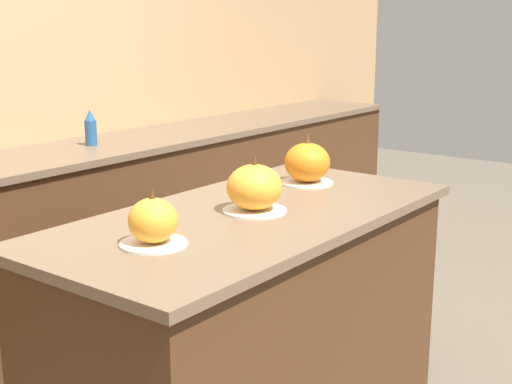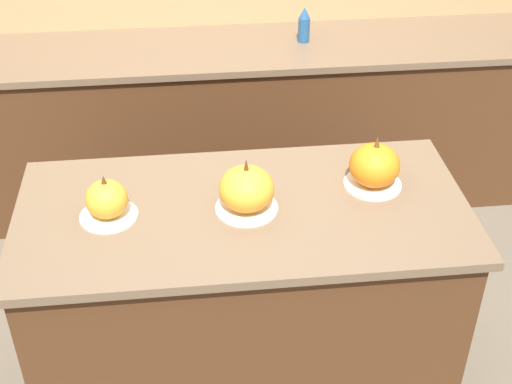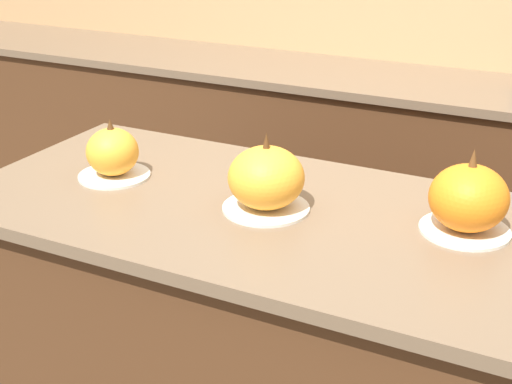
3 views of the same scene
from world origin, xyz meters
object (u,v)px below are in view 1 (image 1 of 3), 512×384
pumpkin_cake_left (154,223)px  pumpkin_cake_right (307,164)px  bottle_tall (91,128)px  pumpkin_cake_center (254,189)px

pumpkin_cake_left → pumpkin_cake_right: 0.98m
bottle_tall → pumpkin_cake_center: bearing=-107.4°
pumpkin_cake_left → pumpkin_cake_right: size_ratio=0.94×
pumpkin_cake_left → pumpkin_cake_center: (0.49, -0.00, 0.01)m
pumpkin_cake_left → pumpkin_cake_right: pumpkin_cake_right is taller
pumpkin_cake_center → bottle_tall: bottle_tall is taller
pumpkin_cake_center → bottle_tall: bearing=72.6°
pumpkin_cake_center → pumpkin_cake_right: bearing=11.6°
pumpkin_cake_left → bottle_tall: bottle_tall is taller
pumpkin_cake_center → pumpkin_cake_right: (0.49, 0.10, 0.00)m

